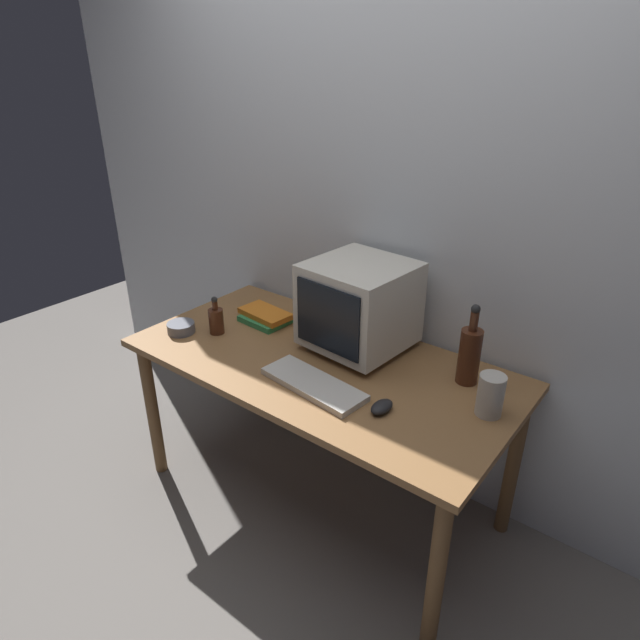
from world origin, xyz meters
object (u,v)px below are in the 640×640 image
object	(u,v)px
book_stack	(266,316)
bottle_tall	(470,354)
cd_spindle	(181,328)
bottle_short	(216,320)
metal_canister	(491,395)
keyboard	(313,384)
crt_monitor	(359,305)
computer_mouse	(382,407)

from	to	relation	value
book_stack	bottle_tall	bearing A→B (deg)	5.44
book_stack	cd_spindle	size ratio (longest dim) A/B	2.09
bottle_short	metal_canister	size ratio (longest dim) A/B	1.15
keyboard	bottle_tall	world-z (taller)	bottle_tall
bottle_tall	bottle_short	distance (m)	1.08
book_stack	cd_spindle	distance (m)	0.38
cd_spindle	keyboard	bearing A→B (deg)	1.24
metal_canister	crt_monitor	bearing A→B (deg)	169.70
crt_monitor	bottle_tall	distance (m)	0.48
keyboard	book_stack	world-z (taller)	book_stack
bottle_tall	metal_canister	xyz separation A→B (m)	(0.15, -0.14, -0.04)
keyboard	bottle_short	distance (m)	0.61
bottle_tall	book_stack	size ratio (longest dim) A/B	1.26
keyboard	metal_canister	xyz separation A→B (m)	(0.57, 0.24, 0.06)
keyboard	bottle_tall	size ratio (longest dim) A/B	1.33
keyboard	computer_mouse	bearing A→B (deg)	11.35
computer_mouse	bottle_short	size ratio (longest dim) A/B	0.58
bottle_short	cd_spindle	world-z (taller)	bottle_short
crt_monitor	metal_canister	distance (m)	0.64
bottle_short	book_stack	xyz separation A→B (m)	(0.09, 0.21, -0.04)
cd_spindle	metal_canister	world-z (taller)	metal_canister
computer_mouse	metal_canister	size ratio (longest dim) A/B	0.67
metal_canister	cd_spindle	bearing A→B (deg)	-169.01
computer_mouse	book_stack	size ratio (longest dim) A/B	0.40
keyboard	metal_canister	world-z (taller)	metal_canister
book_stack	computer_mouse	bearing A→B (deg)	-18.59
keyboard	cd_spindle	distance (m)	0.73
computer_mouse	book_stack	xyz separation A→B (m)	(-0.79, 0.27, 0.01)
computer_mouse	bottle_short	distance (m)	0.89
keyboard	bottle_short	world-z (taller)	bottle_short
keyboard	book_stack	bearing A→B (deg)	156.57
crt_monitor	bottle_short	world-z (taller)	crt_monitor
metal_canister	bottle_tall	bearing A→B (deg)	135.27
cd_spindle	crt_monitor	bearing A→B (deg)	27.90
computer_mouse	bottle_tall	world-z (taller)	bottle_tall
crt_monitor	keyboard	world-z (taller)	crt_monitor
bottle_tall	metal_canister	world-z (taller)	bottle_tall
keyboard	metal_canister	bearing A→B (deg)	28.73
book_stack	cd_spindle	xyz separation A→B (m)	(-0.22, -0.31, -0.00)
computer_mouse	cd_spindle	distance (m)	1.01
crt_monitor	keyboard	bearing A→B (deg)	-83.03
cd_spindle	book_stack	bearing A→B (deg)	54.58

